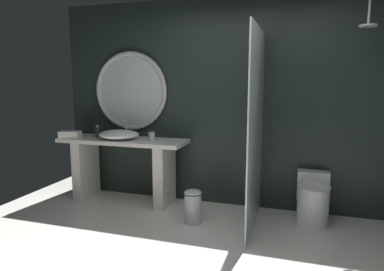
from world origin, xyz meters
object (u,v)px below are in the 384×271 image
vessel_sink (119,135)px  toilet (313,199)px  rain_shower_head (369,21)px  folded_hand_towel (70,135)px  round_wall_mirror (131,91)px  soap_dispenser (98,132)px  tumbler_cup (152,136)px  waste_bin (193,206)px

vessel_sink → toilet: bearing=0.7°
rain_shower_head → folded_hand_towel: size_ratio=1.45×
rain_shower_head → round_wall_mirror: bearing=174.2°
round_wall_mirror → folded_hand_towel: bearing=-148.5°
toilet → soap_dispenser: bearing=179.6°
soap_dispenser → tumbler_cup: bearing=-0.9°
waste_bin → folded_hand_towel: folded_hand_towel is taller
vessel_sink → toilet: vessel_sink is taller
vessel_sink → tumbler_cup: (0.45, 0.04, -0.01)m
round_wall_mirror → toilet: (2.38, -0.25, -1.18)m
vessel_sink → soap_dispenser: vessel_sink is taller
tumbler_cup → soap_dispenser: soap_dispenser is taller
round_wall_mirror → waste_bin: (1.09, -0.68, -1.26)m
tumbler_cup → folded_hand_towel: size_ratio=0.41×
vessel_sink → rain_shower_head: rain_shower_head is taller
vessel_sink → tumbler_cup: vessel_sink is taller
vessel_sink → folded_hand_towel: bearing=-167.9°
rain_shower_head → toilet: rain_shower_head is taller
tumbler_cup → toilet: 2.07m
vessel_sink → round_wall_mirror: (0.04, 0.28, 0.55)m
rain_shower_head → vessel_sink: bearing=180.0°
toilet → folded_hand_towel: (-3.06, -0.17, 0.62)m
rain_shower_head → toilet: bearing=175.5°
vessel_sink → rain_shower_head: bearing=-0.0°
soap_dispenser → waste_bin: bearing=-16.9°
soap_dispenser → round_wall_mirror: 0.71m
toilet → waste_bin: size_ratio=1.41×
vessel_sink → waste_bin: vessel_sink is taller
rain_shower_head → folded_hand_towel: bearing=-177.8°
vessel_sink → folded_hand_towel: size_ratio=2.07×
soap_dispenser → rain_shower_head: size_ratio=0.43×
folded_hand_towel → rain_shower_head: bearing=2.2°
soap_dispenser → round_wall_mirror: bearing=31.1°
toilet → waste_bin: (-1.28, -0.43, -0.07)m
soap_dispenser → toilet: 2.84m
soap_dispenser → waste_bin: 1.71m
vessel_sink → toilet: 2.50m
toilet → folded_hand_towel: 3.13m
vessel_sink → tumbler_cup: bearing=4.5°
rain_shower_head → toilet: (-0.42, 0.03, -1.91)m
round_wall_mirror → toilet: 2.67m
round_wall_mirror → folded_hand_towel: 0.98m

